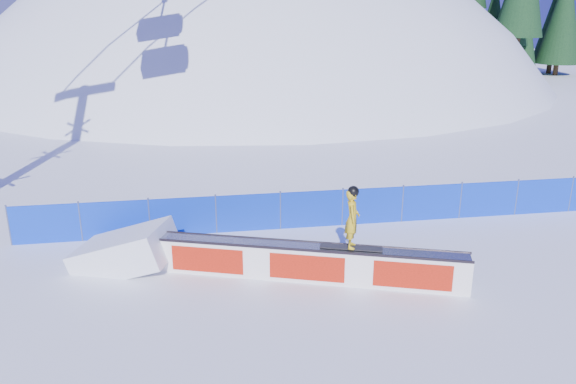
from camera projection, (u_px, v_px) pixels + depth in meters
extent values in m
plane|color=white|center=(426.00, 288.00, 13.97)|extent=(160.00, 160.00, 0.00)
sphere|color=silver|center=(256.00, 254.00, 58.97)|extent=(64.00, 64.00, 64.00)
cylinder|color=#372616|center=(487.00, 9.00, 50.01)|extent=(0.50, 0.50, 1.40)
cylinder|color=#372616|center=(496.00, 20.00, 50.81)|extent=(0.50, 0.50, 1.40)
cylinder|color=#372616|center=(494.00, 47.00, 56.93)|extent=(0.50, 0.50, 1.40)
cylinder|color=#372616|center=(497.00, 44.00, 55.94)|extent=(0.50, 0.50, 1.40)
cone|color=black|center=(501.00, 6.00, 54.78)|extent=(2.72, 2.72, 6.19)
cylinder|color=#372616|center=(511.00, 70.00, 57.80)|extent=(0.50, 0.50, 1.40)
cone|color=black|center=(517.00, 18.00, 56.20)|extent=(4.00, 4.00, 9.09)
cylinder|color=#372616|center=(527.00, 71.00, 56.95)|extent=(0.50, 0.50, 1.40)
cone|color=black|center=(534.00, 16.00, 55.29)|extent=(4.18, 4.18, 9.49)
cylinder|color=#372616|center=(554.00, 68.00, 59.83)|extent=(0.50, 0.50, 1.40)
cone|color=black|center=(559.00, 28.00, 58.57)|extent=(3.03, 3.03, 6.90)
cube|color=#0B32C1|center=(373.00, 206.00, 18.01)|extent=(22.00, 0.03, 1.20)
cylinder|color=#3C466C|center=(9.00, 225.00, 16.31)|extent=(0.05, 0.05, 1.30)
cylinder|color=#3C466C|center=(80.00, 221.00, 16.61)|extent=(0.05, 0.05, 1.30)
cylinder|color=#3C466C|center=(149.00, 217.00, 16.92)|extent=(0.05, 0.05, 1.30)
cylinder|color=#3C466C|center=(216.00, 213.00, 17.22)|extent=(0.05, 0.05, 1.30)
cylinder|color=#3C466C|center=(280.00, 209.00, 17.53)|extent=(0.05, 0.05, 1.30)
cylinder|color=#3C466C|center=(342.00, 206.00, 17.84)|extent=(0.05, 0.05, 1.30)
cylinder|color=#3C466C|center=(402.00, 203.00, 18.14)|extent=(0.05, 0.05, 1.30)
cylinder|color=#3C466C|center=(461.00, 199.00, 18.45)|extent=(0.05, 0.05, 1.30)
cylinder|color=#3C466C|center=(517.00, 196.00, 18.76)|extent=(0.05, 0.05, 1.30)
cylinder|color=#3C466C|center=(571.00, 193.00, 19.06)|extent=(0.05, 0.05, 1.30)
cube|color=white|center=(308.00, 263.00, 14.29)|extent=(7.71, 3.11, 0.90)
cube|color=#989AA6|center=(308.00, 246.00, 14.14)|extent=(7.64, 3.11, 0.04)
cube|color=black|center=(307.00, 250.00, 13.89)|extent=(7.56, 2.67, 0.06)
cube|color=black|center=(310.00, 242.00, 14.38)|extent=(7.56, 2.67, 0.06)
cube|color=red|center=(307.00, 268.00, 14.04)|extent=(7.18, 2.53, 0.67)
cube|color=red|center=(310.00, 259.00, 14.53)|extent=(7.18, 2.53, 0.67)
cube|color=black|center=(351.00, 247.00, 13.95)|extent=(1.56, 0.78, 0.03)
imported|color=gold|center=(352.00, 219.00, 13.71)|extent=(0.50, 0.63, 1.50)
sphere|color=black|center=(353.00, 192.00, 13.49)|extent=(0.28, 0.28, 0.28)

